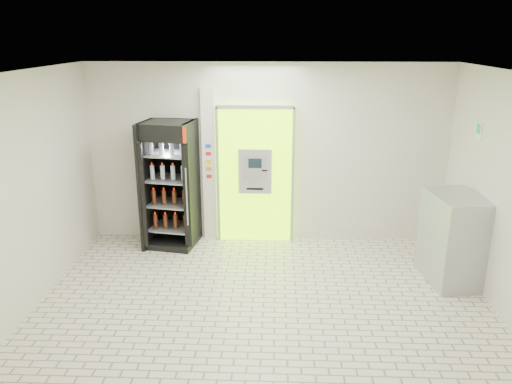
{
  "coord_description": "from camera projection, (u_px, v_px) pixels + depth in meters",
  "views": [
    {
      "loc": [
        0.14,
        -5.65,
        3.42
      ],
      "look_at": [
        -0.14,
        1.2,
        1.24
      ],
      "focal_mm": 35.0,
      "sensor_mm": 36.0,
      "label": 1
    }
  ],
  "objects": [
    {
      "name": "exit_sign",
      "position": [
        479.0,
        131.0,
        6.99
      ],
      "size": [
        0.02,
        0.22,
        0.26
      ],
      "color": "white",
      "rests_on": "room_shell"
    },
    {
      "name": "pillar",
      "position": [
        209.0,
        166.0,
        8.4
      ],
      "size": [
        0.22,
        0.11,
        2.6
      ],
      "color": "silver",
      "rests_on": "ground"
    },
    {
      "name": "beverage_cooler",
      "position": [
        170.0,
        187.0,
        8.22
      ],
      "size": [
        0.9,
        0.85,
        2.1
      ],
      "rotation": [
        0.0,
        0.0,
        -0.17
      ],
      "color": "black",
      "rests_on": "ground"
    },
    {
      "name": "atm_assembly",
      "position": [
        255.0,
        174.0,
        8.37
      ],
      "size": [
        1.3,
        0.24,
        2.33
      ],
      "color": "#89EC00",
      "rests_on": "ground"
    },
    {
      "name": "ground",
      "position": [
        263.0,
        312.0,
        6.42
      ],
      "size": [
        6.0,
        6.0,
        0.0
      ],
      "primitive_type": "plane",
      "color": "beige",
      "rests_on": "ground"
    },
    {
      "name": "room_shell",
      "position": [
        264.0,
        174.0,
        5.86
      ],
      "size": [
        6.0,
        6.0,
        6.0
      ],
      "color": "silver",
      "rests_on": "ground"
    },
    {
      "name": "steel_cabinet",
      "position": [
        453.0,
        239.0,
        7.07
      ],
      "size": [
        0.77,
        1.04,
        1.29
      ],
      "rotation": [
        0.0,
        0.0,
        0.12
      ],
      "color": "#A4A6AB",
      "rests_on": "ground"
    }
  ]
}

